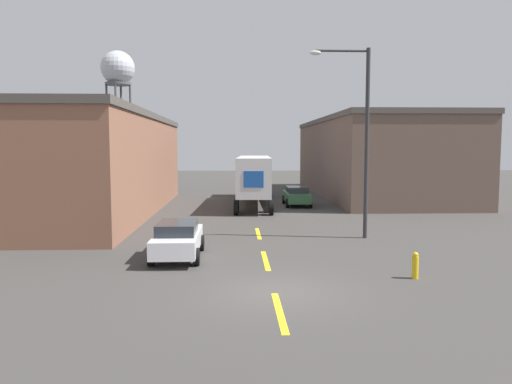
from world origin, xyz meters
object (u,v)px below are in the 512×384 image
Objects in this scene: semi_truck at (254,175)px; parked_car_left_near at (178,239)px; street_lamp at (360,130)px; water_tower at (118,71)px; fire_hydrant at (415,265)px; parked_car_right_far at (297,195)px.

semi_truck reaches higher than parked_car_left_near.
semi_truck is 3.35× the size of parked_car_left_near.
semi_truck is 16.08m from street_lamp.
water_tower reaches higher than street_lamp.
fire_hydrant is (21.39, -50.71, -13.91)m from water_tower.
semi_truck is 19.63m from parked_car_left_near.
parked_car_left_near is 0.48× the size of street_lamp.
fire_hydrant is (1.41, -21.31, -0.33)m from parked_car_right_far.
parked_car_right_far is 4.85× the size of fire_hydrant.
semi_truck is at bearing 78.70° from parked_car_left_near.
parked_car_right_far is 14.48m from street_lamp.
semi_truck is at bearing -59.01° from water_tower.
street_lamp reaches higher than fire_hydrant.
parked_car_left_near is 10.35m from street_lamp.
water_tower is 48.94m from street_lamp.
water_tower reaches higher than semi_truck.
semi_truck is at bearing 106.74° from street_lamp.
parked_car_right_far is 21.36m from fire_hydrant.
parked_car_left_near is 4.85× the size of fire_hydrant.
water_tower is at bearing 123.56° from semi_truck.
water_tower reaches higher than parked_car_left_near.
parked_car_right_far is 38.05m from water_tower.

